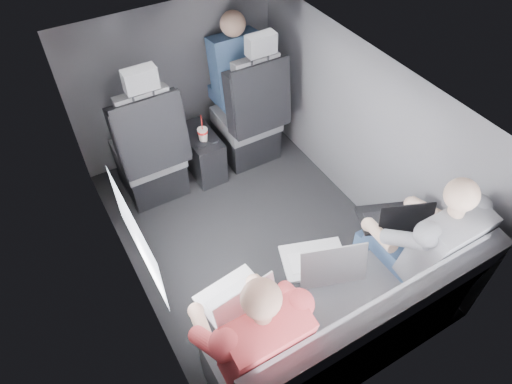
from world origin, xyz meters
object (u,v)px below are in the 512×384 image
front_seat_left (150,156)px  passenger_front_right (235,70)px  front_seat_right (250,121)px  rear_bench (344,328)px  laptop_silver (321,262)px  laptop_black (393,219)px  passenger_rear_left (250,336)px  laptop_white (238,301)px  passenger_rear_right (421,243)px  center_console (202,153)px  soda_cup (203,134)px

front_seat_left → passenger_front_right: 1.01m
front_seat_right → rear_bench: front_seat_right is taller
laptop_silver → front_seat_left: bearing=105.2°
laptop_black → passenger_rear_left: bearing=-169.2°
laptop_white → passenger_rear_left: bearing=-101.6°
front_seat_right → rear_bench: 1.96m
passenger_rear_left → passenger_rear_right: (1.17, 0.00, -0.00)m
center_console → passenger_rear_right: size_ratio=0.39×
front_seat_left → laptop_black: (1.02, -1.59, 0.23)m
front_seat_right → passenger_rear_left: (-1.03, -1.81, 0.23)m
laptop_silver → passenger_rear_left: size_ratio=0.36×
center_console → front_seat_right: bearing=-5.1°
front_seat_left → rear_bench: (0.45, -1.90, -0.09)m
laptop_silver → passenger_rear_right: (0.60, -0.18, -0.01)m
passenger_front_right → front_seat_right: bearing=-92.0°
front_seat_right → passenger_rear_left: front_seat_right is taller
passenger_rear_left → passenger_rear_right: same height
front_seat_right → soda_cup: (-0.46, -0.04, 0.06)m
rear_bench → laptop_white: (-0.54, 0.30, 0.33)m
laptop_white → passenger_rear_right: passenger_rear_right is taller
laptop_white → passenger_rear_left: passenger_rear_left is taller
laptop_black → passenger_rear_right: passenger_rear_right is taller
laptop_black → center_console: bearing=109.2°
laptop_silver → passenger_rear_right: 0.63m
center_console → passenger_rear_right: 1.99m
passenger_rear_right → center_console: bearing=107.8°
passenger_front_right → laptop_black: bearing=-86.6°
soda_cup → passenger_front_right: size_ratio=0.31×
front_seat_right → laptop_silver: front_seat_right is taller
laptop_silver → laptop_black: laptop_silver is taller
laptop_white → passenger_rear_right: (1.13, -0.20, -0.01)m
rear_bench → passenger_rear_left: (-0.58, 0.10, 0.32)m
laptop_black → front_seat_right: bearing=94.2°
laptop_white → passenger_front_right: passenger_front_right is taller
front_seat_right → laptop_silver: size_ratio=2.84×
center_console → laptop_silver: 1.72m
front_seat_right → laptop_black: bearing=-85.8°
laptop_white → laptop_black: laptop_white is taller
laptop_black → passenger_rear_right: (0.02, -0.22, -0.01)m
passenger_rear_left → rear_bench: bearing=-9.3°
soda_cup → passenger_rear_right: size_ratio=0.21×
laptop_white → laptop_silver: laptop_white is taller
soda_cup → laptop_silver: bearing=-90.0°
center_console → laptop_black: bearing=-70.8°
front_seat_left → passenger_rear_left: bearing=-94.1°
laptop_black → passenger_front_right: bearing=93.4°
laptop_white → laptop_black: 1.11m
center_console → laptop_black: size_ratio=1.14×
rear_bench → laptop_white: bearing=151.2°
passenger_front_right → laptop_silver: bearing=-103.9°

